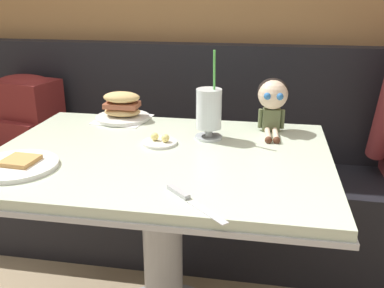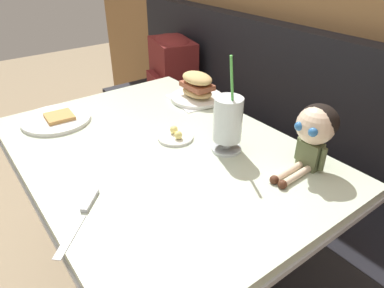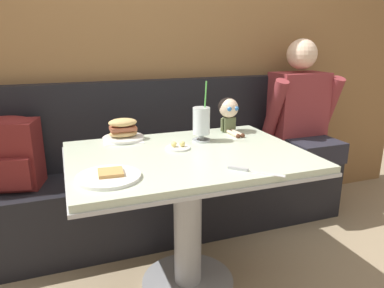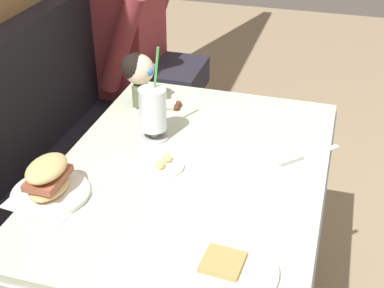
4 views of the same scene
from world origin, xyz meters
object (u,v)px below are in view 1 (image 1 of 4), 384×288
object	(u,v)px
butter_saucer	(159,141)
backpack	(28,114)
toast_plate	(16,165)
milkshake_glass	(209,111)
seated_doll	(273,97)
sandwich_plate	(122,109)
butter_knife	(186,197)

from	to	relation	value
butter_saucer	backpack	distance (m)	0.96
backpack	toast_plate	bearing A→B (deg)	-61.63
toast_plate	milkshake_glass	bearing A→B (deg)	34.77
toast_plate	seated_doll	world-z (taller)	seated_doll
milkshake_glass	sandwich_plate	xyz separation A→B (m)	(-0.38, 0.17, -0.06)
sandwich_plate	backpack	world-z (taller)	sandwich_plate
sandwich_plate	butter_knife	size ratio (longest dim) A/B	1.22
milkshake_glass	butter_knife	size ratio (longest dim) A/B	1.74
butter_saucer	sandwich_plate	bearing A→B (deg)	130.20
toast_plate	butter_saucer	bearing A→B (deg)	36.93
toast_plate	sandwich_plate	size ratio (longest dim) A/B	1.13
seated_doll	backpack	distance (m)	1.24
milkshake_glass	seated_doll	bearing A→B (deg)	30.72
toast_plate	sandwich_plate	distance (m)	0.56
toast_plate	sandwich_plate	bearing A→B (deg)	74.40
milkshake_glass	butter_knife	distance (m)	0.49
sandwich_plate	butter_saucer	bearing A→B (deg)	-49.80
milkshake_glass	sandwich_plate	world-z (taller)	milkshake_glass
butter_knife	backpack	world-z (taller)	backpack
butter_saucer	milkshake_glass	bearing A→B (deg)	29.23
toast_plate	backpack	distance (m)	0.92
milkshake_glass	sandwich_plate	bearing A→B (deg)	155.58
toast_plate	butter_saucer	size ratio (longest dim) A/B	2.08
toast_plate	backpack	xyz separation A→B (m)	(-0.43, 0.80, -0.09)
butter_saucer	butter_knife	bearing A→B (deg)	-66.77
milkshake_glass	backpack	bearing A→B (deg)	155.67
sandwich_plate	butter_saucer	distance (m)	0.34
milkshake_glass	butter_saucer	world-z (taller)	milkshake_glass
backpack	butter_saucer	bearing A→B (deg)	-33.08
toast_plate	seated_doll	distance (m)	0.91
sandwich_plate	butter_knife	world-z (taller)	sandwich_plate
milkshake_glass	sandwich_plate	size ratio (longest dim) A/B	1.42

